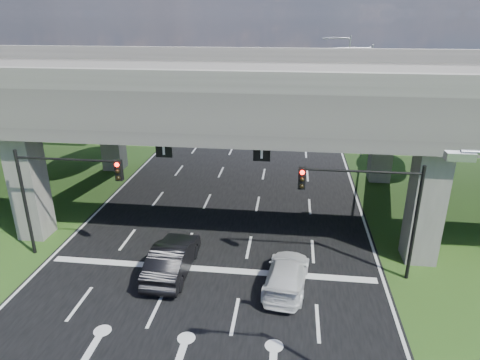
% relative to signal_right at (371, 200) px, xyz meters
% --- Properties ---
extents(ground, '(160.00, 160.00, 0.00)m').
position_rel_signal_right_xyz_m(ground, '(-7.82, -3.94, -4.19)').
color(ground, '#2D4917').
rests_on(ground, ground).
extents(road, '(18.00, 120.00, 0.03)m').
position_rel_signal_right_xyz_m(road, '(-7.82, 6.06, -4.17)').
color(road, black).
rests_on(road, ground).
extents(overpass, '(80.00, 15.00, 10.00)m').
position_rel_signal_right_xyz_m(overpass, '(-7.82, 8.06, 3.73)').
color(overpass, '#3B3836').
rests_on(overpass, ground).
extents(warehouse, '(20.00, 10.00, 4.00)m').
position_rel_signal_right_xyz_m(warehouse, '(-33.82, 31.06, -2.19)').
color(warehouse, '#9E9E99').
rests_on(warehouse, ground).
extents(signal_right, '(5.76, 0.54, 6.00)m').
position_rel_signal_right_xyz_m(signal_right, '(0.00, 0.00, 0.00)').
color(signal_right, black).
rests_on(signal_right, ground).
extents(signal_left, '(5.76, 0.54, 6.00)m').
position_rel_signal_right_xyz_m(signal_left, '(-15.65, 0.00, 0.00)').
color(signal_left, black).
rests_on(signal_left, ground).
extents(streetlight_far, '(3.38, 0.25, 10.00)m').
position_rel_signal_right_xyz_m(streetlight_far, '(2.27, 20.06, 1.66)').
color(streetlight_far, gray).
rests_on(streetlight_far, ground).
extents(streetlight_beyond, '(3.38, 0.25, 10.00)m').
position_rel_signal_right_xyz_m(streetlight_beyond, '(2.27, 36.06, 1.66)').
color(streetlight_beyond, gray).
rests_on(streetlight_beyond, ground).
extents(tree_left_near, '(4.50, 4.50, 7.80)m').
position_rel_signal_right_xyz_m(tree_left_near, '(-21.78, 22.06, 0.63)').
color(tree_left_near, black).
rests_on(tree_left_near, ground).
extents(tree_left_mid, '(3.91, 3.90, 6.76)m').
position_rel_signal_right_xyz_m(tree_left_mid, '(-24.78, 30.06, -0.01)').
color(tree_left_mid, black).
rests_on(tree_left_mid, ground).
extents(tree_left_far, '(4.80, 4.80, 8.32)m').
position_rel_signal_right_xyz_m(tree_left_far, '(-20.78, 38.06, 0.95)').
color(tree_left_far, black).
rests_on(tree_left_far, ground).
extents(tree_right_near, '(4.20, 4.20, 7.28)m').
position_rel_signal_right_xyz_m(tree_right_near, '(5.22, 24.06, 0.31)').
color(tree_right_near, black).
rests_on(tree_right_near, ground).
extents(tree_right_mid, '(3.91, 3.90, 6.76)m').
position_rel_signal_right_xyz_m(tree_right_mid, '(8.22, 32.06, -0.01)').
color(tree_right_mid, black).
rests_on(tree_right_mid, ground).
extents(tree_right_far, '(4.50, 4.50, 7.80)m').
position_rel_signal_right_xyz_m(tree_right_far, '(4.22, 40.06, 0.63)').
color(tree_right_far, black).
rests_on(tree_right_far, ground).
extents(car_silver, '(1.79, 4.13, 1.39)m').
position_rel_signal_right_xyz_m(car_silver, '(-9.96, -0.94, -3.46)').
color(car_silver, '#9CA0A4').
rests_on(car_silver, road).
extents(car_dark, '(1.85, 5.12, 1.68)m').
position_rel_signal_right_xyz_m(car_dark, '(-9.62, -0.94, -3.32)').
color(car_dark, black).
rests_on(car_dark, road).
extents(car_white, '(2.43, 4.88, 1.36)m').
position_rel_signal_right_xyz_m(car_white, '(-3.84, -1.46, -3.48)').
color(car_white, silver).
rests_on(car_white, road).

